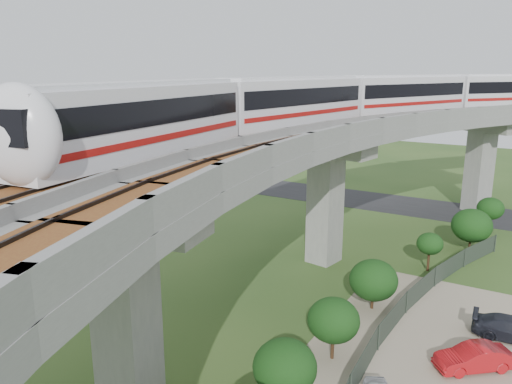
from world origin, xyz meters
TOP-DOWN VIEW (x-y plane):
  - ground at (0.00, 0.00)m, footprint 160.00×160.00m
  - asphalt_road at (0.00, 30.00)m, footprint 60.00×8.00m
  - viaduct at (3.84, 0.00)m, footprint 19.58×73.98m
  - metro_train at (2.46, 15.73)m, footprint 20.34×59.10m
  - fence at (9.75, 0.00)m, footprint 3.87×38.73m
  - tree_0 at (11.24, 23.76)m, footprint 2.33×2.33m
  - tree_1 at (10.44, 18.36)m, footprint 3.20×3.20m
  - tree_2 at (8.39, 12.51)m, footprint 1.90×1.90m
  - tree_3 at (6.71, 4.50)m, footprint 2.98×2.98m
  - tree_4 at (6.67, -1.96)m, footprint 2.68×2.68m
  - tree_5 at (6.50, -7.02)m, footprint 2.76×2.76m
  - car_red at (13.10, 0.71)m, footprint 3.82×3.51m

SIDE VIEW (x-z plane):
  - ground at x=0.00m, z-range 0.00..0.00m
  - asphalt_road at x=0.00m, z-range 0.00..0.03m
  - car_red at x=13.10m, z-range 0.04..1.31m
  - fence at x=9.75m, z-range 0.00..1.50m
  - tree_3 at x=6.71m, z-range 0.34..3.55m
  - tree_2 at x=8.39m, z-range 0.65..3.59m
  - tree_4 at x=6.67m, z-range 0.53..3.89m
  - tree_1 at x=10.44m, z-range 0.44..4.05m
  - tree_5 at x=6.50m, z-range 0.57..4.07m
  - tree_0 at x=11.24m, z-range 0.73..4.20m
  - viaduct at x=3.84m, z-range 3.35..14.75m
  - metro_train at x=2.46m, z-range 10.49..14.13m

